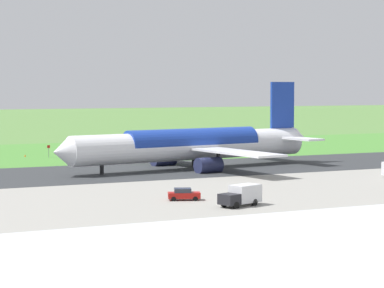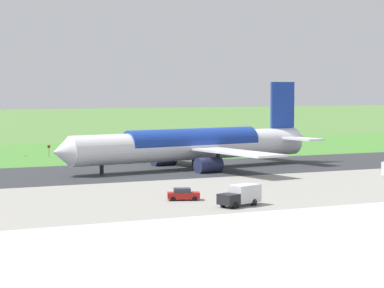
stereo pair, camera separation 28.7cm
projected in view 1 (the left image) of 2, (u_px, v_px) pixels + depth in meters
The scene contains 9 objects.
ground_plane at pixel (126, 172), 137.49m from camera, with size 800.00×800.00×0.00m, color #547F3D.
runway_asphalt at pixel (126, 172), 137.49m from camera, with size 600.00×29.00×0.06m, color #2D3033.
apron_concrete at pixel (344, 233), 79.60m from camera, with size 440.00×110.00×0.05m, color gray.
grass_verge_foreground at pixel (71, 156), 168.61m from camera, with size 600.00×80.00×0.04m, color #478534.
airliner_main at pixel (194, 145), 142.68m from camera, with size 54.05×44.40×15.88m.
service_truck_baggage at pixel (241, 195), 97.59m from camera, with size 6.22×4.03×2.65m.
service_car_followme at pixel (184, 194), 102.57m from camera, with size 4.56×3.17×1.62m.
no_stopping_sign at pixel (49, 150), 165.02m from camera, with size 0.60×0.10×2.64m.
traffic_cone_orange at pixel (25, 156), 167.06m from camera, with size 0.40×0.40×0.55m, color orange.
Camera 1 is at (47.04, 128.95, 14.76)m, focal length 73.65 mm.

